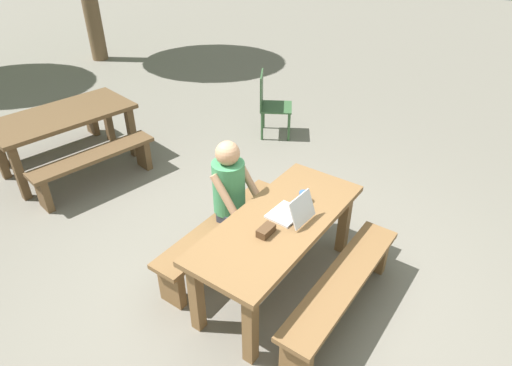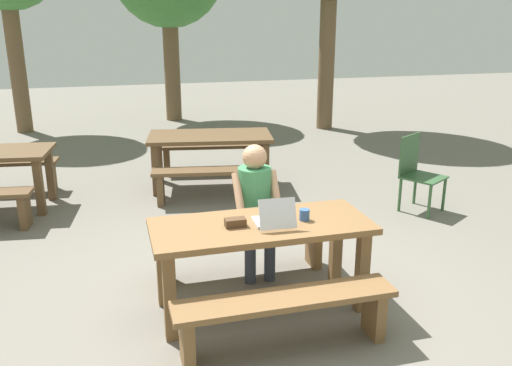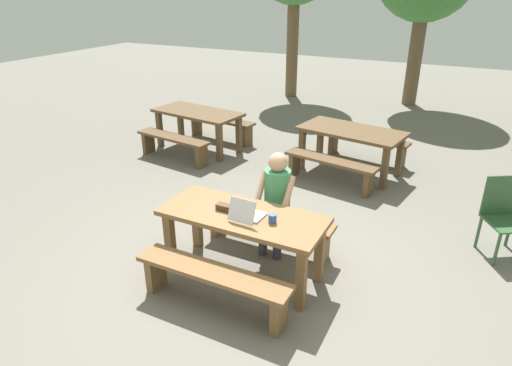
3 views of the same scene
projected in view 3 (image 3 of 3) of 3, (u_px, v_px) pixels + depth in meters
ground_plane at (244, 273)px, 4.85m from camera, size 30.00×30.00×0.00m
picnic_table_front at (243, 224)px, 4.59m from camera, size 1.72×0.72×0.73m
bench_near at (213, 280)px, 4.22m from camera, size 1.58×0.30×0.43m
bench_far at (268, 223)px, 5.21m from camera, size 1.58×0.30×0.43m
laptop at (247, 213)px, 4.43m from camera, size 0.30×0.33×0.24m
small_pouch at (224, 207)px, 4.61m from camera, size 0.16×0.09×0.07m
coffee_mug at (272, 218)px, 4.36m from camera, size 0.08×0.08×0.09m
person_seated at (276, 196)px, 4.98m from camera, size 0.40×0.40×1.21m
plastic_chair at (504, 215)px, 5.05m from camera, size 0.60×0.60×0.91m
picnic_table_mid at (198, 117)px, 8.19m from camera, size 1.74×0.98×0.73m
bench_mid_south at (173, 143)px, 7.81m from camera, size 1.51×0.49×0.44m
bench_mid_north at (221, 124)px, 8.82m from camera, size 1.51×0.49×0.44m
picnic_table_rear at (351, 136)px, 7.18m from camera, size 1.76×1.10×0.73m
bench_rear_south at (330, 166)px, 6.81m from camera, size 1.51×0.54×0.44m
bench_rear_north at (367, 143)px, 7.80m from camera, size 1.51×0.54×0.44m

